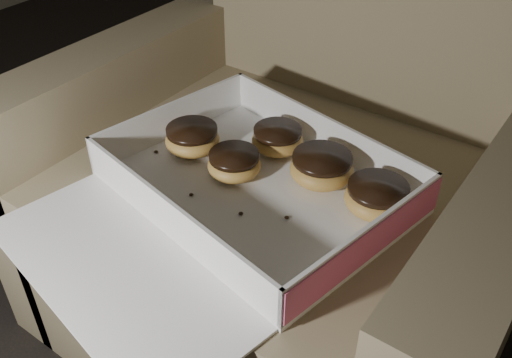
{
  "coord_description": "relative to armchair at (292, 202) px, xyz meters",
  "views": [
    {
      "loc": [
        0.44,
        -0.04,
        0.96
      ],
      "look_at": [
        0.03,
        0.54,
        0.42
      ],
      "focal_mm": 40.0,
      "sensor_mm": 36.0,
      "label": 1
    }
  ],
  "objects": [
    {
      "name": "crumb_c",
      "position": [
        -0.18,
        -0.15,
        0.13
      ],
      "size": [
        0.01,
        0.01,
        0.0
      ],
      "primitive_type": "ellipsoid",
      "color": "black",
      "rests_on": "bakery_box"
    },
    {
      "name": "bakery_box",
      "position": [
        0.01,
        -0.18,
        0.13
      ],
      "size": [
        0.53,
        0.59,
        0.07
      ],
      "rotation": [
        0.0,
        0.0,
        -0.2
      ],
      "color": "white",
      "rests_on": "armchair"
    },
    {
      "name": "crumb_d",
      "position": [
        -0.06,
        -0.21,
        0.13
      ],
      "size": [
        0.01,
        0.01,
        0.0
      ],
      "primitive_type": "ellipsoid",
      "color": "black",
      "rests_on": "bakery_box"
    },
    {
      "name": "donut_a",
      "position": [
        -0.14,
        -0.11,
        0.15
      ],
      "size": [
        0.09,
        0.09,
        0.05
      ],
      "color": "gold",
      "rests_on": "bakery_box"
    },
    {
      "name": "crumb_a",
      "position": [
        0.09,
        -0.17,
        0.13
      ],
      "size": [
        0.01,
        0.01,
        0.0
      ],
      "primitive_type": "ellipsoid",
      "color": "black",
      "rests_on": "bakery_box"
    },
    {
      "name": "donut_c",
      "position": [
        0.19,
        -0.08,
        0.15
      ],
      "size": [
        0.1,
        0.1,
        0.05
      ],
      "color": "gold",
      "rests_on": "bakery_box"
    },
    {
      "name": "donut_d",
      "position": [
        0.09,
        -0.06,
        0.15
      ],
      "size": [
        0.1,
        0.1,
        0.05
      ],
      "color": "gold",
      "rests_on": "bakery_box"
    },
    {
      "name": "donut_e",
      "position": [
        -0.03,
        -0.13,
        0.15
      ],
      "size": [
        0.09,
        0.09,
        0.04
      ],
      "color": "gold",
      "rests_on": "bakery_box"
    },
    {
      "name": "donut_b",
      "position": [
        -0.02,
        -0.03,
        0.15
      ],
      "size": [
        0.09,
        0.09,
        0.04
      ],
      "color": "gold",
      "rests_on": "bakery_box"
    },
    {
      "name": "armchair",
      "position": [
        0.0,
        0.0,
        0.0
      ],
      "size": [
        0.84,
        0.71,
        0.88
      ],
      "color": "#836E53",
      "rests_on": "floor"
    },
    {
      "name": "crumb_b",
      "position": [
        0.03,
        -0.2,
        0.13
      ],
      "size": [
        0.01,
        0.01,
        0.0
      ],
      "primitive_type": "ellipsoid",
      "color": "black",
      "rests_on": "bakery_box"
    }
  ]
}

